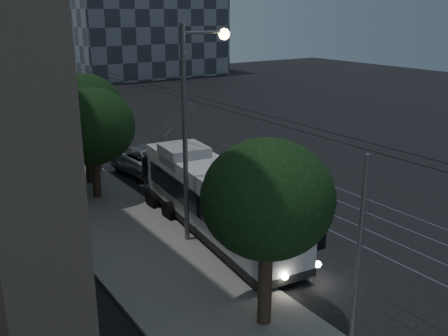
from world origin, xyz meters
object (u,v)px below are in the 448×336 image
object	(u,v)px
trolleybus	(214,199)
streetlamp_near	(193,115)
pickup_silver	(151,162)
car_white_b	(79,130)
car_white_a	(87,131)
streetlamp_far	(48,68)
car_white_c	(48,118)
car_white_d	(35,109)

from	to	relation	value
trolleybus	streetlamp_near	bearing A→B (deg)	-162.04
pickup_silver	car_white_b	bearing A→B (deg)	87.27
car_white_a	pickup_silver	bearing A→B (deg)	-112.37
pickup_silver	streetlamp_far	world-z (taller)	streetlamp_far
trolleybus	car_white_c	bearing A→B (deg)	96.25
pickup_silver	car_white_d	bearing A→B (deg)	88.11
pickup_silver	car_white_d	world-z (taller)	pickup_silver
car_white_d	pickup_silver	bearing A→B (deg)	-67.79
pickup_silver	car_white_c	xyz separation A→B (m)	(-1.42, 17.14, -0.19)
trolleybus	car_white_b	distance (m)	20.39
pickup_silver	car_white_b	xyz separation A→B (m)	(-0.59, 11.50, -0.24)
car_white_b	car_white_d	size ratio (longest dim) A/B	0.93
car_white_a	streetlamp_near	bearing A→B (deg)	-119.46
streetlamp_far	trolleybus	bearing A→B (deg)	-87.58
car_white_c	streetlamp_far	distance (m)	6.55
trolleybus	car_white_a	size ratio (longest dim) A/B	3.21
car_white_a	car_white_b	world-z (taller)	car_white_a
pickup_silver	car_white_a	size ratio (longest dim) A/B	1.70
streetlamp_near	streetlamp_far	size ratio (longest dim) A/B	1.02
car_white_d	trolleybus	bearing A→B (deg)	-71.21
car_white_d	streetlamp_near	xyz separation A→B (m)	(-0.95, -30.61, 4.74)
car_white_b	car_white_c	distance (m)	5.70
car_white_a	streetlamp_near	world-z (taller)	streetlamp_near
trolleybus	pickup_silver	xyz separation A→B (m)	(1.22, 8.86, -0.73)
car_white_a	car_white_d	world-z (taller)	car_white_d
car_white_a	trolleybus	bearing A→B (deg)	-116.25
trolleybus	streetlamp_near	size ratio (longest dim) A/B	1.27
trolleybus	car_white_d	bearing A→B (deg)	96.18
car_white_b	car_white_a	bearing A→B (deg)	-50.26
car_white_b	car_white_c	xyz separation A→B (m)	(-0.83, 5.64, 0.05)
streetlamp_far	car_white_a	bearing A→B (deg)	-40.11
pickup_silver	streetlamp_near	xyz separation A→B (m)	(-2.37, -9.11, 4.66)
streetlamp_near	streetlamp_far	bearing A→B (deg)	89.36
car_white_b	streetlamp_near	xyz separation A→B (m)	(-1.78, -20.61, 4.90)
trolleybus	car_white_c	distance (m)	26.02
trolleybus	car_white_b	bearing A→B (deg)	94.03
trolleybus	streetlamp_near	world-z (taller)	streetlamp_near
car_white_a	car_white_b	xyz separation A→B (m)	(-0.44, 0.50, -0.01)
trolleybus	car_white_c	size ratio (longest dim) A/B	2.90
pickup_silver	streetlamp_far	size ratio (longest dim) A/B	0.69
trolleybus	car_white_a	distance (m)	19.91
car_white_c	car_white_d	world-z (taller)	car_white_d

